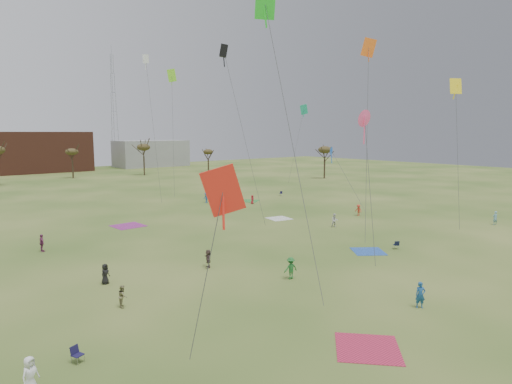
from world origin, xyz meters
TOP-DOWN VIEW (x-y plane):
  - ground at (0.00, 0.00)m, footprint 260.00×260.00m
  - flyer_near_left at (-25.65, -2.86)m, footprint 1.01×0.89m
  - flyer_near_center at (-5.49, 0.93)m, footprint 1.27×0.89m
  - flyer_near_right at (-2.85, -8.95)m, footprint 0.77×0.76m
  - spectator_fore_b at (-18.35, 4.08)m, footprint 0.84×0.91m
  - spectator_fore_c at (-8.97, 7.76)m, footprint 1.09×1.54m
  - flyer_mid_a at (-17.56, 9.36)m, footprint 0.94×0.83m
  - flyer_mid_b at (21.07, 14.47)m, footprint 0.63×1.06m
  - flyer_mid_c at (29.47, -0.70)m, footprint 0.77×0.66m
  - spectator_mid_d at (-18.93, 22.66)m, footprint 0.46×1.05m
  - spectator_mid_e at (12.55, 11.63)m, footprint 1.03×0.97m
  - flyer_far_b at (15.94, 32.26)m, footprint 0.84×0.70m
  - flyer_far_c at (10.62, 38.12)m, footprint 0.88×1.24m
  - blanket_red at (-10.32, -10.17)m, footprint 4.86×4.86m
  - blanket_blue at (6.26, 1.92)m, footprint 4.23×4.23m
  - blanket_cream at (10.80, 20.06)m, footprint 3.40×3.40m
  - blanket_plum at (-7.29, 28.78)m, footprint 3.90×3.90m
  - blanket_olive at (17.26, 35.04)m, footprint 4.65×4.65m
  - camp_chair_left at (-23.14, -1.49)m, footprint 0.67×0.70m
  - camp_chair_center at (9.26, 0.70)m, footprint 0.73×0.74m
  - camp_chair_right at (25.89, 36.09)m, footprint 0.61×0.57m
  - kites_aloft at (2.29, 22.36)m, footprint 69.99×59.28m
  - tree_line at (-2.85, 79.12)m, footprint 117.44×49.32m
  - building_brick at (5.00, 120.00)m, footprint 26.00×16.00m
  - building_grey at (40.00, 118.00)m, footprint 24.00×12.00m
  - radio_tower at (30.00, 125.00)m, footprint 1.51×1.72m

SIDE VIEW (x-z plane):
  - ground at x=0.00m, z-range 0.00..0.00m
  - blanket_red at x=-10.32m, z-range -0.01..0.02m
  - blanket_blue at x=6.26m, z-range -0.01..0.02m
  - blanket_cream at x=10.80m, z-range -0.01..0.02m
  - blanket_plum at x=-7.29m, z-range -0.01..0.02m
  - blanket_olive at x=17.26m, z-range -0.01..0.02m
  - camp_chair_left at x=-23.14m, z-range -0.18..0.69m
  - camp_chair_center at x=9.26m, z-range -0.18..0.69m
  - camp_chair_right at x=25.89m, z-range -0.18..0.69m
  - flyer_far_b at x=15.94m, z-range 0.00..1.46m
  - spectator_fore_b at x=-18.35m, z-range 0.00..1.51m
  - spectator_fore_c at x=-8.97m, z-range 0.00..1.61m
  - flyer_mid_b at x=21.07m, z-range 0.00..1.61m
  - flyer_mid_a at x=-17.56m, z-range 0.00..1.62m
  - spectator_mid_e at x=12.55m, z-range 0.00..1.69m
  - flyer_far_c at x=10.62m, z-range 0.00..1.73m
  - flyer_near_left at x=-25.65m, z-range 0.00..1.74m
  - spectator_mid_d at x=-18.93m, z-range 0.00..1.77m
  - flyer_mid_c at x=29.47m, z-range 0.00..1.78m
  - flyer_near_right at x=-2.85m, z-range 0.00..1.80m
  - flyer_near_center at x=-5.49m, z-range 0.00..1.80m
  - building_grey at x=40.00m, z-range 0.00..9.00m
  - building_brick at x=5.00m, z-range 0.00..12.00m
  - tree_line at x=-2.85m, z-range 2.63..11.54m
  - kites_aloft at x=2.29m, z-range 6.29..29.26m
  - radio_tower at x=30.00m, z-range -1.29..39.71m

